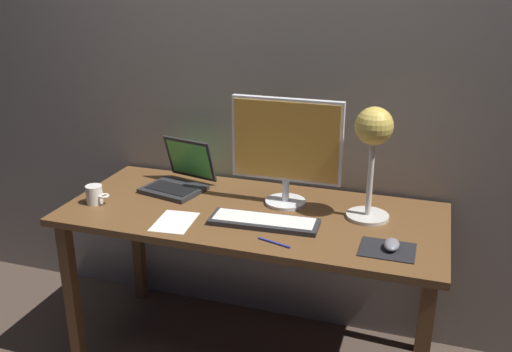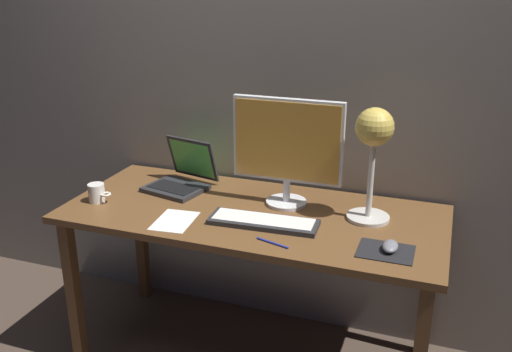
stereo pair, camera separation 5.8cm
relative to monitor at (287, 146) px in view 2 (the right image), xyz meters
The scene contains 11 objects.
back_wall 0.42m from the monitor, 111.86° to the left, with size 4.80×0.06×2.60m, color gray.
desk 0.38m from the monitor, 132.47° to the right, with size 1.60×0.70×0.74m.
monitor is the anchor object (origin of this frame).
keyboard_main 0.34m from the monitor, 96.30° to the right, with size 0.45×0.16×0.03m.
laptop 0.55m from the monitor, behind, with size 0.31×0.32×0.22m.
desk_lamp 0.37m from the monitor, ahead, with size 0.17×0.17×0.47m.
mousepad 0.62m from the monitor, 32.75° to the right, with size 0.20×0.16×0.00m, color black.
mouse 0.61m from the monitor, 31.17° to the right, with size 0.06×0.10×0.03m, color slate.
coffee_mug 0.86m from the monitor, 162.06° to the right, with size 0.11×0.07×0.08m.
paper_sheet_by_keyboard 0.56m from the monitor, 139.35° to the right, with size 0.15×0.21×0.00m, color white.
pen 0.46m from the monitor, 80.84° to the right, with size 0.01×0.01×0.14m, color #2633A5.
Camera 2 is at (0.75, -2.04, 1.70)m, focal length 39.35 mm.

